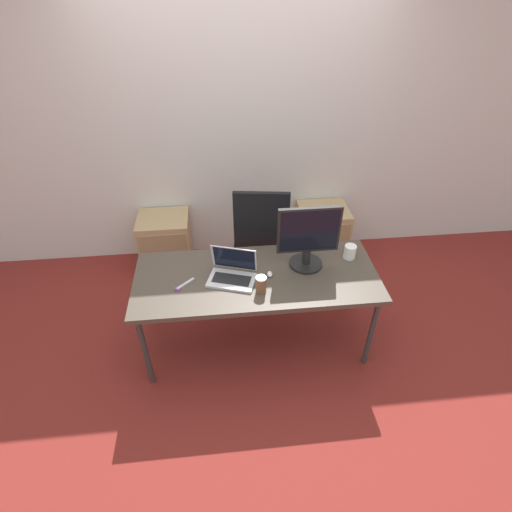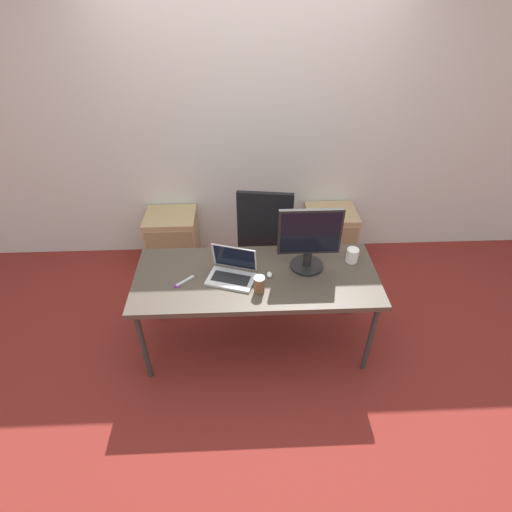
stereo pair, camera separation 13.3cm
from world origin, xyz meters
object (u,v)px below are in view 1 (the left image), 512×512
(office_chair, at_px, (261,250))
(monitor, at_px, (308,238))
(cabinet_left, at_px, (166,242))
(coffee_cup_white, at_px, (350,252))
(mouse, at_px, (270,274))
(laptop_center, at_px, (232,273))
(coffee_cup_brown, at_px, (261,284))
(cabinet_right, at_px, (322,233))

(office_chair, relative_size, monitor, 2.26)
(cabinet_left, bearing_deg, coffee_cup_white, -32.68)
(coffee_cup_white, bearing_deg, mouse, -166.46)
(office_chair, relative_size, laptop_center, 2.94)
(office_chair, relative_size, coffee_cup_white, 10.24)
(cabinet_left, bearing_deg, mouse, -51.88)
(coffee_cup_brown, bearing_deg, monitor, 34.94)
(laptop_center, xyz_separation_m, monitor, (0.54, 0.09, 0.19))
(cabinet_left, distance_m, coffee_cup_white, 1.84)
(office_chair, xyz_separation_m, laptop_center, (-0.29, -0.69, 0.33))
(laptop_center, distance_m, monitor, 0.59)
(laptop_center, height_order, mouse, laptop_center)
(cabinet_left, xyz_separation_m, laptop_center, (0.61, -1.10, 0.48))
(cabinet_left, height_order, monitor, monitor)
(cabinet_left, xyz_separation_m, cabinet_right, (1.55, 0.00, 0.00))
(cabinet_right, height_order, laptop_center, laptop_center)
(cabinet_right, relative_size, mouse, 9.59)
(cabinet_right, height_order, mouse, mouse)
(laptop_center, distance_m, coffee_cup_white, 0.90)
(monitor, relative_size, mouse, 8.42)
(cabinet_left, xyz_separation_m, coffee_cup_brown, (0.79, -1.26, 0.49))
(mouse, xyz_separation_m, coffee_cup_white, (0.62, 0.15, 0.04))
(coffee_cup_white, bearing_deg, monitor, -171.57)
(cabinet_right, xyz_separation_m, coffee_cup_white, (-0.06, -0.96, 0.48))
(coffee_cup_white, bearing_deg, cabinet_left, 147.32)
(coffee_cup_brown, bearing_deg, laptop_center, 139.21)
(cabinet_right, bearing_deg, cabinet_left, 180.00)
(office_chair, height_order, cabinet_left, office_chair)
(cabinet_left, relative_size, cabinet_right, 1.00)
(cabinet_right, xyz_separation_m, laptop_center, (-0.95, -1.10, 0.48))
(mouse, bearing_deg, laptop_center, 178.49)
(office_chair, bearing_deg, coffee_cup_brown, -96.85)
(cabinet_right, bearing_deg, mouse, -121.73)
(mouse, bearing_deg, monitor, 19.48)
(mouse, bearing_deg, office_chair, 88.12)
(cabinet_left, relative_size, coffee_cup_white, 5.15)
(coffee_cup_white, height_order, coffee_cup_brown, coffee_cup_brown)
(monitor, relative_size, coffee_cup_white, 4.52)
(cabinet_left, distance_m, coffee_cup_brown, 1.57)
(monitor, distance_m, coffee_cup_brown, 0.47)
(office_chair, xyz_separation_m, cabinet_right, (0.66, 0.41, -0.14))
(monitor, relative_size, coffee_cup_brown, 3.94)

